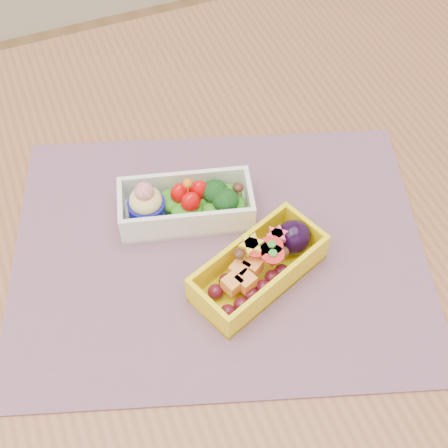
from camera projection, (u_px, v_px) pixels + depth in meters
name	position (u px, v px, depth m)	size (l,w,h in m)	color
ground	(237.00, 433.00, 1.32)	(3.00, 3.00, 0.00)	olive
table	(245.00, 262.00, 0.80)	(1.20, 0.80, 0.75)	brown
placemat	(219.00, 251.00, 0.69)	(0.44, 0.34, 0.00)	#835A6E
bento_white	(185.00, 204.00, 0.70)	(0.16, 0.10, 0.06)	white
bento_yellow	(261.00, 265.00, 0.65)	(0.16, 0.11, 0.05)	yellow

